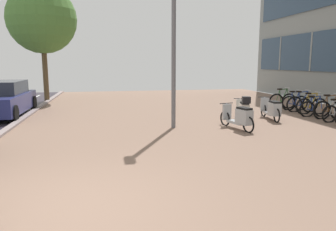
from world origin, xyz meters
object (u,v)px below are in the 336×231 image
bicycle_rack_07 (312,106)px  scooter_far (244,109)px  bicycle_rack_05 (330,110)px  parked_car_far (3,99)px  scooter_near (272,109)px  bicycle_rack_09 (295,103)px  bicycle_rack_06 (315,109)px  bicycle_rack_08 (302,104)px  bicycle_rack_10 (282,101)px  lamp_post (174,30)px  street_tree (42,19)px  scooter_mid (239,117)px

bicycle_rack_07 → scooter_far: (-3.40, -0.71, 0.09)m
bicycle_rack_05 → parked_car_far: parked_car_far is taller
scooter_near → parked_car_far: (-10.22, 3.14, 0.26)m
bicycle_rack_05 → bicycle_rack_09: size_ratio=1.10×
bicycle_rack_06 → bicycle_rack_08: bicycle_rack_08 is taller
bicycle_rack_06 → bicycle_rack_10: bicycle_rack_10 is taller
bicycle_rack_08 → bicycle_rack_05: bearing=-90.5°
scooter_near → lamp_post: (-3.94, -0.66, 2.76)m
bicycle_rack_10 → scooter_far: bicycle_rack_10 is taller
bicycle_rack_09 → lamp_post: bearing=-155.9°
bicycle_rack_05 → lamp_post: lamp_post is taller
street_tree → bicycle_rack_05: bearing=-35.4°
bicycle_rack_05 → scooter_near: bearing=173.8°
bicycle_rack_07 → lamp_post: size_ratio=0.24×
scooter_near → parked_car_far: parked_car_far is taller
street_tree → bicycle_rack_07: bearing=-31.1°
bicycle_rack_10 → lamp_post: (-6.05, -3.42, 2.81)m
bicycle_rack_08 → scooter_near: (-2.33, -1.56, 0.05)m
lamp_post → scooter_mid: bearing=-20.7°
bicycle_rack_08 → scooter_mid: bicycle_rack_08 is taller
bicycle_rack_10 → scooter_mid: size_ratio=0.80×
bicycle_rack_05 → street_tree: 14.91m
bicycle_rack_07 → scooter_near: bicycle_rack_07 is taller
bicycle_rack_07 → scooter_mid: bearing=-151.1°
parked_car_far → scooter_mid: bearing=-28.8°
street_tree → scooter_mid: bearing=-51.8°
scooter_near → lamp_post: size_ratio=0.33×
bicycle_rack_09 → scooter_mid: 5.59m
bicycle_rack_08 → scooter_mid: (-4.26, -2.97, 0.05)m
bicycle_rack_10 → scooter_mid: bicycle_rack_10 is taller
bicycle_rack_10 → scooter_far: (-3.14, -2.52, 0.07)m
bicycle_rack_10 → parked_car_far: 12.34m
bicycle_rack_07 → scooter_far: size_ratio=0.81×
scooter_far → street_tree: bearing=136.9°
bicycle_rack_05 → parked_car_far: (-12.54, 3.39, 0.31)m
scooter_mid → parked_car_far: size_ratio=0.40×
bicycle_rack_05 → bicycle_rack_06: size_ratio=1.11×
scooter_mid → bicycle_rack_09: bearing=39.8°
bicycle_rack_10 → scooter_near: size_ratio=0.74×
bicycle_rack_07 → bicycle_rack_09: (0.00, 1.21, -0.01)m
bicycle_rack_09 → bicycle_rack_08: bearing=-93.8°
scooter_far → street_tree: (-8.34, 7.80, 4.04)m
bicycle_rack_05 → lamp_post: (-6.25, -0.41, 2.81)m
bicycle_rack_07 → street_tree: bearing=148.9°
bicycle_rack_05 → bicycle_rack_06: bicycle_rack_05 is taller
lamp_post → street_tree: (-5.43, 8.71, 1.31)m
bicycle_rack_07 → street_tree: (-11.74, 7.09, 4.13)m
bicycle_rack_08 → bicycle_rack_06: bearing=-101.9°
bicycle_rack_09 → bicycle_rack_05: bearing=-91.3°
bicycle_rack_07 → bicycle_rack_06: bearing=-116.0°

